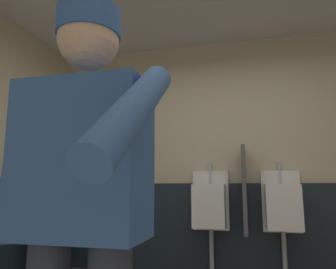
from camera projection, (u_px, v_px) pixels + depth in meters
The scene contains 7 objects.
wall_back at pixel (225, 154), 3.69m from camera, with size 4.80×0.12×2.71m, color beige.
wainscot_band_back at pixel (227, 230), 3.48m from camera, with size 4.20×0.03×1.01m, color #19232D.
urinal_left at pixel (210, 205), 3.42m from camera, with size 0.40×0.34×1.24m.
urinal_middle at pixel (283, 206), 3.24m from camera, with size 0.40×0.34×1.24m.
privacy_divider_panel at pixel (245, 189), 3.29m from camera, with size 0.04×0.40×0.90m, color #4C4C51.
person at pixel (80, 195), 1.05m from camera, with size 0.65×0.60×1.62m.
trash_bin at pixel (49, 247), 3.29m from camera, with size 0.31×0.31×0.70m, color #38383D.
Camera 1 is at (0.24, -1.78, 0.98)m, focal length 33.69 mm.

